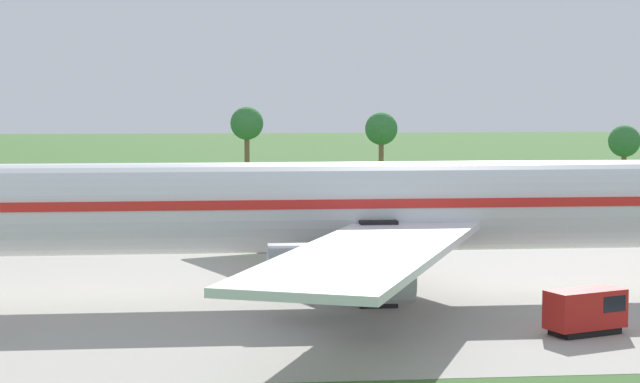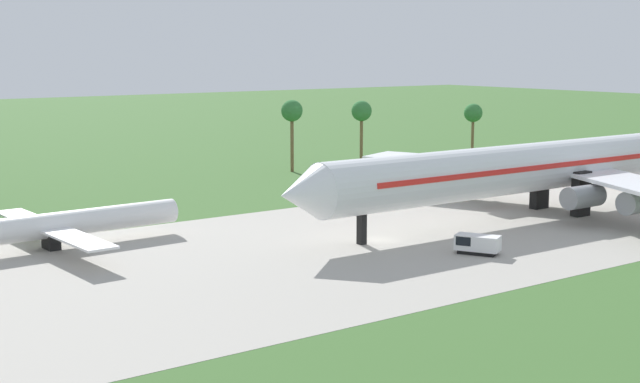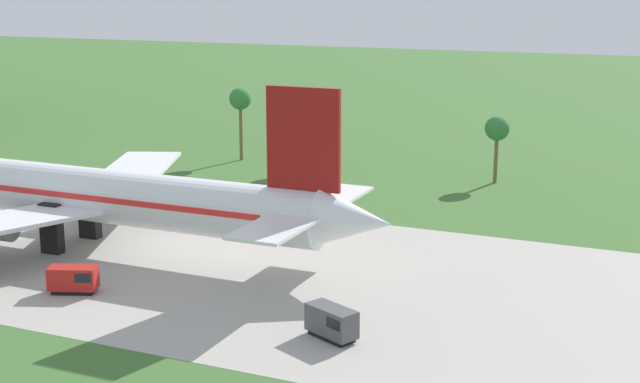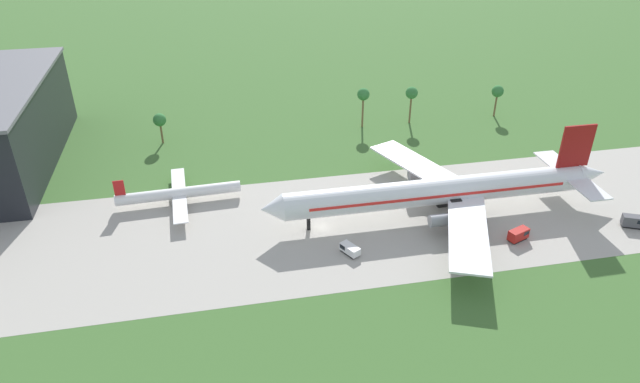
{
  "view_description": "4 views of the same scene",
  "coord_description": "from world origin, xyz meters",
  "views": [
    {
      "loc": [
        18.15,
        -75.45,
        13.74
      ],
      "look_at": [
        25.73,
        -0.25,
        7.15
      ],
      "focal_mm": 65.0,
      "sensor_mm": 36.0,
      "label": 1
    },
    {
      "loc": [
        -59.97,
        -72.05,
        20.39
      ],
      "look_at": [
        -8.09,
        -0.25,
        6.15
      ],
      "focal_mm": 50.0,
      "sensor_mm": 36.0,
      "label": 2
    },
    {
      "loc": [
        93.38,
        -76.83,
        28.89
      ],
      "look_at": [
        59.56,
        -0.25,
        9.1
      ],
      "focal_mm": 50.0,
      "sensor_mm": 36.0,
      "label": 3
    },
    {
      "loc": [
        -20.37,
        -100.98,
        68.76
      ],
      "look_at": [
        0.87,
        5.0,
        6.0
      ],
      "focal_mm": 32.0,
      "sensor_mm": 36.0,
      "label": 4
    }
  ],
  "objects": [
    {
      "name": "jet_airliner",
      "position": [
        27.4,
        -0.25,
        6.09
      ],
      "size": [
        79.74,
        57.9,
        19.12
      ],
      "color": "white",
      "rests_on": "ground_plane"
    },
    {
      "name": "palm_tree_row",
      "position": [
        22.79,
        50.56,
        8.49
      ],
      "size": [
        104.03,
        3.6,
        12.01
      ],
      "color": "brown",
      "rests_on": "ground_plane"
    },
    {
      "name": "fuel_truck",
      "position": [
        66.45,
        -13.24,
        1.46
      ],
      "size": [
        5.04,
        3.74,
        2.72
      ],
      "color": "black",
      "rests_on": "ground_plane"
    },
    {
      "name": "catering_van",
      "position": [
        39.64,
        -12.83,
        1.38
      ],
      "size": [
        4.95,
        3.5,
        2.57
      ],
      "color": "black",
      "rests_on": "ground_plane"
    }
  ]
}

